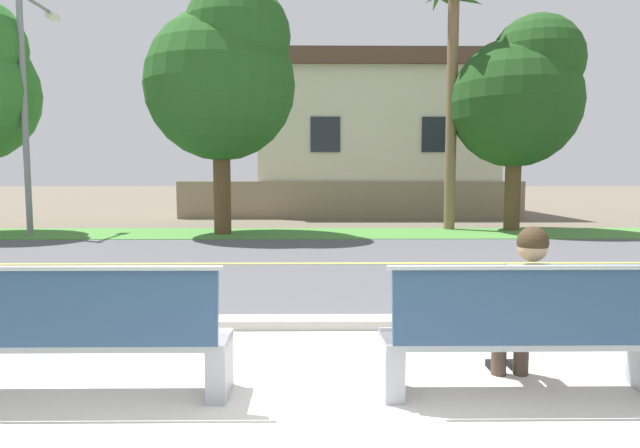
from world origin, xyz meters
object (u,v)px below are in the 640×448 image
(seated_person_olive, at_px, (526,302))
(shade_tree_centre, at_px, (521,93))
(bench_right, at_px, (527,336))
(palm_tree_tall, at_px, (453,20))
(bench_left, at_px, (82,338))
(shade_tree_left, at_px, (225,74))
(streetlamp, at_px, (28,95))

(seated_person_olive, bearing_deg, shade_tree_centre, 69.52)
(bench_right, xyz_separation_m, palm_tree_tall, (2.53, 12.26, 5.66))
(bench_left, height_order, shade_tree_left, shade_tree_left)
(bench_left, height_order, streetlamp, streetlamp)
(seated_person_olive, distance_m, shade_tree_centre, 12.94)
(streetlamp, height_order, shade_tree_left, shade_tree_left)
(bench_right, relative_size, palm_tree_tall, 0.27)
(seated_person_olive, distance_m, streetlamp, 14.55)
(streetlamp, xyz_separation_m, shade_tree_centre, (13.63, 0.94, 0.21))
(bench_right, height_order, palm_tree_tall, palm_tree_tall)
(seated_person_olive, relative_size, palm_tree_tall, 0.16)
(bench_left, height_order, shade_tree_centre, shade_tree_centre)
(shade_tree_left, xyz_separation_m, shade_tree_centre, (8.36, 0.94, -0.34))
(bench_left, bearing_deg, bench_right, 0.00)
(bench_left, bearing_deg, streetlamp, 118.78)
(bench_right, height_order, shade_tree_left, shade_tree_left)
(bench_right, distance_m, streetlamp, 14.69)
(bench_left, xyz_separation_m, palm_tree_tall, (5.72, 12.26, 5.66))
(shade_tree_left, relative_size, palm_tree_tall, 0.88)
(bench_left, xyz_separation_m, shade_tree_left, (-0.74, 10.96, 3.86))
(bench_left, xyz_separation_m, streetlamp, (-6.02, 10.96, 3.31))
(streetlamp, xyz_separation_m, shade_tree_left, (5.28, -0.00, 0.56))
(bench_right, relative_size, streetlamp, 0.32)
(seated_person_olive, bearing_deg, bench_right, -106.64)
(shade_tree_centre, xyz_separation_m, palm_tree_tall, (-1.90, 0.37, 2.14))
(bench_left, distance_m, shade_tree_centre, 14.56)
(bench_right, bearing_deg, shade_tree_left, 109.72)
(bench_left, xyz_separation_m, shade_tree_centre, (7.61, 11.90, 3.52))
(shade_tree_centre, bearing_deg, shade_tree_left, -173.58)
(bench_right, xyz_separation_m, shade_tree_left, (-3.93, 10.96, 3.86))
(seated_person_olive, bearing_deg, shade_tree_left, 110.25)
(bench_left, bearing_deg, shade_tree_centre, 57.39)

